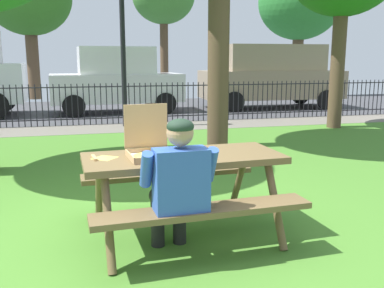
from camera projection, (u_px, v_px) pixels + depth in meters
name	position (u px, v px, depth m)	size (l,w,h in m)	color
ground	(127.00, 187.00, 5.61)	(28.00, 11.16, 0.02)	#477E2A
cobblestone_walkway	(106.00, 129.00, 10.25)	(28.00, 1.40, 0.01)	slate
street_asphalt	(100.00, 110.00, 13.99)	(28.00, 6.46, 0.01)	#424247
picnic_table_foreground	(183.00, 173.00, 3.97)	(1.87, 1.56, 0.79)	brown
pizza_box_open	(150.00, 147.00, 3.85)	(0.44, 0.46, 0.46)	tan
pizza_slice_on_table	(102.00, 157.00, 3.81)	(0.22, 0.21, 0.02)	#E4CB58
adult_at_table	(178.00, 183.00, 3.44)	(0.62, 0.60, 1.19)	black
iron_fence_streetside	(104.00, 104.00, 10.81)	(20.53, 0.03, 1.03)	black
lamp_post_walkway	(122.00, 24.00, 10.10)	(0.28, 0.28, 3.97)	black
parked_car_left	(117.00, 79.00, 13.12)	(3.99, 2.01, 1.98)	white
parked_car_center	(271.00, 75.00, 14.33)	(4.65, 2.06, 2.08)	gray
far_tree_midright	(300.00, 3.00, 19.76)	(3.80, 3.80, 5.90)	brown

